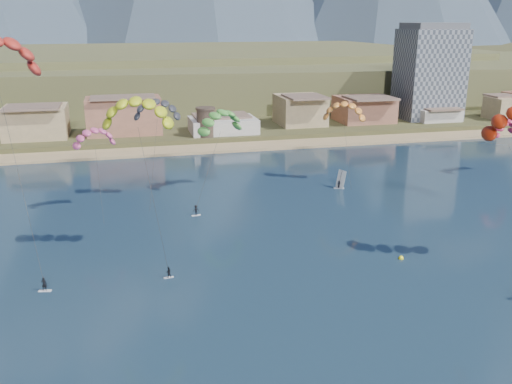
% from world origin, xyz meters
% --- Properties ---
extents(ground, '(2400.00, 2400.00, 0.00)m').
position_xyz_m(ground, '(0.00, 0.00, 0.00)').
color(ground, black).
rests_on(ground, ground).
extents(beach, '(2200.00, 12.00, 0.90)m').
position_xyz_m(beach, '(0.00, 106.00, 0.25)').
color(beach, tan).
rests_on(beach, ground).
extents(land, '(2200.00, 900.00, 4.00)m').
position_xyz_m(land, '(0.00, 560.00, 0.00)').
color(land, '#4E4A2A').
rests_on(land, ground).
extents(foothills, '(940.00, 210.00, 18.00)m').
position_xyz_m(foothills, '(22.39, 232.47, 9.08)').
color(foothills, brown).
rests_on(foothills, ground).
extents(town, '(400.00, 24.00, 12.00)m').
position_xyz_m(town, '(-40.00, 122.00, 8.00)').
color(town, silver).
rests_on(town, ground).
extents(apartment_tower, '(20.00, 16.00, 32.00)m').
position_xyz_m(apartment_tower, '(85.00, 128.00, 17.82)').
color(apartment_tower, gray).
rests_on(apartment_tower, ground).
extents(watchtower, '(5.82, 5.82, 8.60)m').
position_xyz_m(watchtower, '(5.00, 114.00, 6.37)').
color(watchtower, '#47382D').
rests_on(watchtower, ground).
extents(kitesurfer_yellow, '(11.40, 12.53, 25.59)m').
position_xyz_m(kitesurfer_yellow, '(-16.78, 35.45, 22.78)').
color(kitesurfer_yellow, silver).
rests_on(kitesurfer_yellow, ground).
extents(kitesurfer_green, '(14.24, 19.48, 21.32)m').
position_xyz_m(kitesurfer_green, '(0.72, 65.71, 15.61)').
color(kitesurfer_green, silver).
rests_on(kitesurfer_green, ground).
extents(distant_kite_pink, '(8.81, 6.99, 17.79)m').
position_xyz_m(distant_kite_pink, '(-24.07, 58.13, 14.95)').
color(distant_kite_pink, '#262626').
rests_on(distant_kite_pink, ground).
extents(distant_kite_dark, '(9.99, 6.67, 21.88)m').
position_xyz_m(distant_kite_dark, '(-12.20, 63.05, 18.98)').
color(distant_kite_dark, '#262626').
rests_on(distant_kite_dark, ground).
extents(distant_kite_orange, '(10.25, 8.04, 19.65)m').
position_xyz_m(distant_kite_orange, '(28.42, 66.85, 16.55)').
color(distant_kite_orange, '#262626').
rests_on(distant_kite_orange, ground).
extents(distant_kite_red, '(10.00, 7.46, 15.30)m').
position_xyz_m(distant_kite_red, '(66.79, 63.44, 11.86)').
color(distant_kite_red, '#262626').
rests_on(distant_kite_red, ground).
extents(windsurfer, '(2.31, 2.55, 3.95)m').
position_xyz_m(windsurfer, '(25.94, 61.51, 1.26)').
color(windsurfer, silver).
rests_on(windsurfer, ground).
extents(buoy, '(0.77, 0.77, 0.77)m').
position_xyz_m(buoy, '(20.97, 24.46, 0.13)').
color(buoy, '#FFF71A').
rests_on(buoy, ground).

